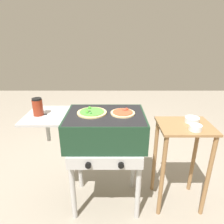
% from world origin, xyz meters
% --- Properties ---
extents(ground_plane, '(8.00, 8.00, 0.00)m').
position_xyz_m(ground_plane, '(0.00, 0.00, 0.00)').
color(ground_plane, gray).
extents(grill, '(0.96, 0.53, 0.90)m').
position_xyz_m(grill, '(-0.01, -0.00, 0.76)').
color(grill, '#193823').
rests_on(grill, ground_plane).
extents(pizza_veggie, '(0.24, 0.24, 0.04)m').
position_xyz_m(pizza_veggie, '(-0.11, 0.02, 0.91)').
color(pizza_veggie, '#E0C17F').
rests_on(pizza_veggie, grill).
extents(pizza_pepperoni, '(0.20, 0.20, 0.04)m').
position_xyz_m(pizza_pepperoni, '(0.14, 0.01, 0.91)').
color(pizza_pepperoni, beige).
rests_on(pizza_pepperoni, grill).
extents(sauce_jar, '(0.08, 0.08, 0.14)m').
position_xyz_m(sauce_jar, '(-0.53, -0.01, 0.97)').
color(sauce_jar, maroon).
rests_on(sauce_jar, grill).
extents(prep_table, '(0.44, 0.36, 0.81)m').
position_xyz_m(prep_table, '(0.66, 0.00, 0.57)').
color(prep_table, olive).
rests_on(prep_table, ground_plane).
extents(topping_bowl_near, '(0.12, 0.12, 0.04)m').
position_xyz_m(topping_bowl_near, '(0.73, 0.05, 0.83)').
color(topping_bowl_near, silver).
rests_on(topping_bowl_near, prep_table).
extents(topping_bowl_far, '(0.10, 0.10, 0.04)m').
position_xyz_m(topping_bowl_far, '(0.70, -0.10, 0.83)').
color(topping_bowl_far, silver).
rests_on(topping_bowl_far, prep_table).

